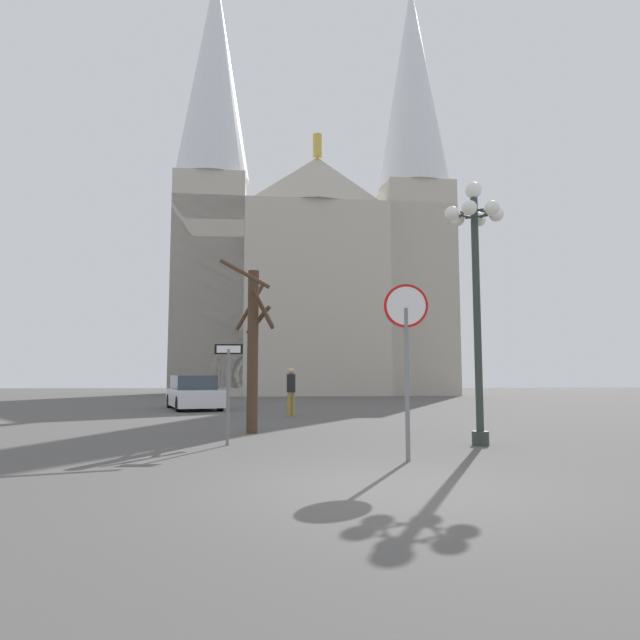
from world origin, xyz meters
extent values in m
plane|color=#514F4C|center=(0.00, 0.00, 0.00)|extent=(120.00, 120.00, 0.00)
cube|color=#BCB5A5|center=(0.34, 38.25, 7.25)|extent=(21.86, 12.52, 14.50)
pyramid|color=#BCB5A5|center=(0.63, 33.66, 16.25)|extent=(7.53, 2.47, 3.50)
cylinder|color=gold|center=(0.63, 33.66, 18.90)|extent=(0.70, 0.70, 1.80)
cube|color=#BCB5A5|center=(-7.45, 34.75, 8.18)|extent=(5.52, 5.52, 16.36)
cone|color=silver|center=(-7.45, 34.75, 25.11)|extent=(5.72, 5.72, 17.50)
cube|color=#BCB5A5|center=(8.50, 35.77, 8.18)|extent=(5.52, 5.52, 16.36)
cone|color=silver|center=(8.50, 35.77, 25.11)|extent=(5.72, 5.72, 17.50)
cylinder|color=slate|center=(0.79, 2.35, 1.34)|extent=(0.08, 0.08, 2.68)
cylinder|color=red|center=(0.79, 2.35, 2.72)|extent=(0.78, 0.16, 0.78)
cylinder|color=white|center=(0.79, 2.33, 2.72)|extent=(0.68, 0.12, 0.69)
cylinder|color=slate|center=(-2.60, 4.75, 1.02)|extent=(0.07, 0.07, 2.05)
cube|color=black|center=(-2.60, 4.75, 2.05)|extent=(0.61, 0.03, 0.22)
cube|color=white|center=(-2.60, 4.74, 2.05)|extent=(0.51, 0.01, 0.15)
cylinder|color=#2D3833|center=(2.79, 4.48, 2.70)|extent=(0.16, 0.16, 5.41)
cylinder|color=#2D3833|center=(2.79, 4.48, 0.15)|extent=(0.36, 0.36, 0.30)
sphere|color=white|center=(2.79, 4.48, 5.59)|extent=(0.36, 0.36, 0.36)
sphere|color=white|center=(3.29, 4.48, 5.05)|extent=(0.33, 0.33, 0.33)
cylinder|color=#2D3833|center=(3.04, 4.48, 5.05)|extent=(0.05, 0.50, 0.05)
sphere|color=white|center=(3.04, 4.91, 5.05)|extent=(0.33, 0.33, 0.33)
cylinder|color=#2D3833|center=(2.92, 4.70, 5.05)|extent=(0.46, 0.29, 0.05)
sphere|color=white|center=(2.54, 4.91, 5.05)|extent=(0.33, 0.33, 0.33)
cylinder|color=#2D3833|center=(2.67, 4.70, 5.05)|extent=(0.46, 0.29, 0.05)
sphere|color=white|center=(2.29, 4.48, 5.05)|extent=(0.33, 0.33, 0.33)
cylinder|color=#2D3833|center=(2.54, 4.48, 5.05)|extent=(0.05, 0.50, 0.05)
sphere|color=white|center=(2.54, 4.05, 5.05)|extent=(0.33, 0.33, 0.33)
cylinder|color=#2D3833|center=(2.67, 4.26, 5.05)|extent=(0.46, 0.29, 0.05)
sphere|color=white|center=(3.04, 4.05, 5.05)|extent=(0.33, 0.33, 0.33)
cylinder|color=#2D3833|center=(2.92, 4.26, 5.05)|extent=(0.46, 0.29, 0.05)
cylinder|color=#473323|center=(-2.26, 7.25, 2.12)|extent=(0.29, 0.29, 4.24)
cylinder|color=#473323|center=(-2.44, 6.62, 4.05)|extent=(1.33, 0.48, 0.83)
cylinder|color=#473323|center=(-2.07, 7.49, 3.01)|extent=(0.61, 0.49, 0.67)
cylinder|color=#473323|center=(-2.00, 6.99, 3.20)|extent=(0.64, 0.65, 1.02)
cylinder|color=#473323|center=(-2.15, 7.53, 2.95)|extent=(0.67, 0.34, 0.75)
cylinder|color=#473323|center=(-2.37, 7.58, 3.32)|extent=(0.78, 0.34, 1.30)
cylinder|color=#473323|center=(-1.94, 7.06, 3.13)|extent=(0.49, 0.74, 0.75)
cube|color=silver|center=(-5.55, 17.76, 0.51)|extent=(3.28, 4.96, 0.72)
cube|color=#333D47|center=(-5.63, 17.98, 1.18)|extent=(2.45, 2.99, 0.62)
cylinder|color=black|center=(-4.24, 16.56, 0.32)|extent=(0.41, 0.68, 0.64)
cylinder|color=black|center=(-5.86, 16.01, 0.32)|extent=(0.41, 0.68, 0.64)
cylinder|color=black|center=(-5.25, 19.52, 0.32)|extent=(0.41, 0.68, 0.64)
cylinder|color=black|center=(-6.87, 18.97, 0.32)|extent=(0.41, 0.68, 0.64)
cylinder|color=olive|center=(-1.19, 13.25, 0.44)|extent=(0.12, 0.12, 0.88)
cylinder|color=olive|center=(-1.33, 13.17, 0.44)|extent=(0.12, 0.12, 0.88)
cylinder|color=black|center=(-1.26, 13.21, 1.21)|extent=(0.32, 0.32, 0.66)
sphere|color=tan|center=(-1.26, 13.21, 1.65)|extent=(0.24, 0.24, 0.24)
camera|label=1|loc=(-1.24, -7.46, 1.48)|focal=31.48mm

